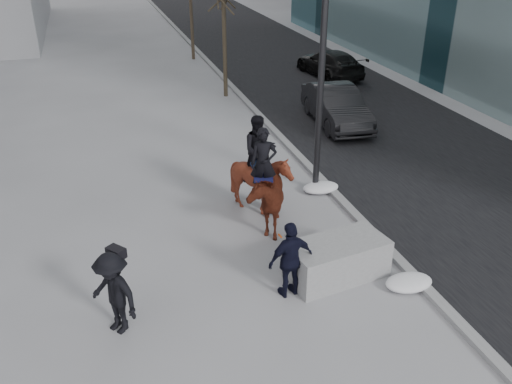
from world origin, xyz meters
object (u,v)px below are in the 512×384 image
object	(u,v)px
planter	(337,259)
mounted_left	(265,192)
car_near	(336,106)
mounted_right	(260,175)

from	to	relation	value
planter	mounted_left	world-z (taller)	mounted_left
planter	mounted_left	size ratio (longest dim) A/B	0.83
car_near	mounted_right	world-z (taller)	mounted_right
planter	car_near	bearing A→B (deg)	65.50
car_near	mounted_left	bearing A→B (deg)	-121.96
car_near	mounted_left	world-z (taller)	mounted_left
car_near	mounted_right	distance (m)	7.65
car_near	mounted_right	bearing A→B (deg)	-124.89
planter	mounted_right	size ratio (longest dim) A/B	0.82
mounted_right	planter	bearing A→B (deg)	-78.03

